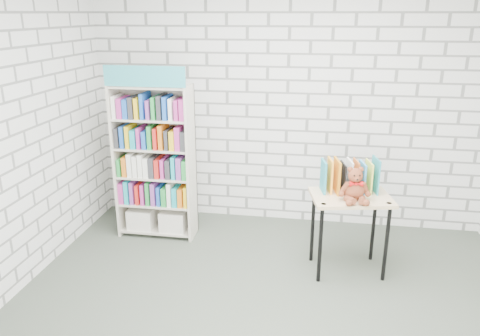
# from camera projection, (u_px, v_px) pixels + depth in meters

# --- Properties ---
(ground) EXTENTS (4.50, 4.50, 0.00)m
(ground) POSITION_uv_depth(u_px,v_px,m) (265.00, 317.00, 3.90)
(ground) COLOR #40483D
(ground) RESTS_ON ground
(room_shell) EXTENTS (4.52, 4.02, 2.81)m
(room_shell) POSITION_uv_depth(u_px,v_px,m) (269.00, 105.00, 3.33)
(room_shell) COLOR silver
(room_shell) RESTS_ON ground
(bookshelf) EXTENTS (0.85, 0.33, 1.91)m
(bookshelf) POSITION_uv_depth(u_px,v_px,m) (155.00, 161.00, 5.11)
(bookshelf) COLOR beige
(bookshelf) RESTS_ON ground
(display_table) EXTENTS (0.81, 0.64, 0.78)m
(display_table) POSITION_uv_depth(u_px,v_px,m) (350.00, 207.00, 4.40)
(display_table) COLOR tan
(display_table) RESTS_ON ground
(table_books) EXTENTS (0.54, 0.32, 0.30)m
(table_books) POSITION_uv_depth(u_px,v_px,m) (349.00, 176.00, 4.43)
(table_books) COLOR teal
(table_books) RESTS_ON display_table
(teddy_bear) EXTENTS (0.29, 0.28, 0.32)m
(teddy_bear) POSITION_uv_depth(u_px,v_px,m) (355.00, 187.00, 4.22)
(teddy_bear) COLOR brown
(teddy_bear) RESTS_ON display_table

